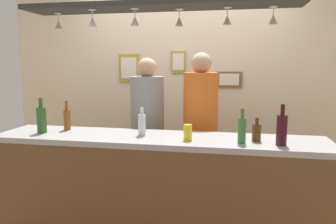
{
  "coord_description": "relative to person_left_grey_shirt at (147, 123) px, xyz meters",
  "views": [
    {
      "loc": [
        0.58,
        -2.89,
        1.6
      ],
      "look_at": [
        0.0,
        0.1,
        1.15
      ],
      "focal_mm": 35.12,
      "sensor_mm": 36.0,
      "label": 1
    }
  ],
  "objects": [
    {
      "name": "bar_counter",
      "position": [
        0.25,
        -0.81,
        -0.32
      ],
      "size": [
        2.7,
        0.55,
        1.02
      ],
      "color": "#99999E",
      "rests_on": "ground_plane"
    },
    {
      "name": "overhead_glass_rack",
      "position": [
        0.25,
        -0.61,
        1.05
      ],
      "size": [
        2.2,
        0.36,
        0.04
      ],
      "primitive_type": "cube",
      "color": "black"
    },
    {
      "name": "person_left_grey_shirt",
      "position": [
        0.0,
        0.0,
        0.0
      ],
      "size": [
        0.34,
        0.34,
        1.66
      ],
      "color": "#2D334C",
      "rests_on": "ground_plane"
    },
    {
      "name": "drink_can",
      "position": [
        0.51,
        -0.73,
        0.08
      ],
      "size": [
        0.07,
        0.07,
        0.12
      ],
      "primitive_type": "cylinder",
      "color": "yellow",
      "rests_on": "bar_counter"
    },
    {
      "name": "bottle_soda_clear",
      "position": [
        0.12,
        -0.62,
        0.11
      ],
      "size": [
        0.06,
        0.06,
        0.23
      ],
      "color": "silver",
      "rests_on": "bar_counter"
    },
    {
      "name": "hanging_wineglass_center",
      "position": [
        0.41,
        -0.55,
        0.94
      ],
      "size": [
        0.07,
        0.07,
        0.13
      ],
      "color": "silver",
      "rests_on": "overhead_glass_rack"
    },
    {
      "name": "hanging_wineglass_far_left",
      "position": [
        -0.64,
        -0.54,
        0.94
      ],
      "size": [
        0.07,
        0.07,
        0.13
      ],
      "color": "silver",
      "rests_on": "overhead_glass_rack"
    },
    {
      "name": "hanging_wineglass_left",
      "position": [
        -0.27,
        -0.66,
        0.94
      ],
      "size": [
        0.07,
        0.07,
        0.13
      ],
      "color": "silver",
      "rests_on": "overhead_glass_rack"
    },
    {
      "name": "bottle_wine_dark_red",
      "position": [
        1.2,
        -0.77,
        0.13
      ],
      "size": [
        0.08,
        0.08,
        0.3
      ],
      "color": "#380F19",
      "rests_on": "bar_counter"
    },
    {
      "name": "hanging_wineglass_center_right",
      "position": [
        0.79,
        -0.56,
        0.94
      ],
      "size": [
        0.07,
        0.07,
        0.13
      ],
      "color": "silver",
      "rests_on": "overhead_glass_rack"
    },
    {
      "name": "picture_frame_caricature",
      "position": [
        -0.43,
        0.75,
        0.55
      ],
      "size": [
        0.26,
        0.02,
        0.34
      ],
      "color": "#B29338",
      "rests_on": "back_wall"
    },
    {
      "name": "picture_frame_crest",
      "position": [
        0.19,
        0.75,
        0.62
      ],
      "size": [
        0.18,
        0.02,
        0.26
      ],
      "color": "#B29338",
      "rests_on": "back_wall"
    },
    {
      "name": "bottle_beer_green_import",
      "position": [
        0.92,
        -0.76,
        0.12
      ],
      "size": [
        0.06,
        0.06,
        0.26
      ],
      "color": "#336B2D",
      "rests_on": "bar_counter"
    },
    {
      "name": "hanging_wineglass_center_left",
      "position": [
        0.07,
        -0.64,
        0.94
      ],
      "size": [
        0.07,
        0.07,
        0.13
      ],
      "color": "silver",
      "rests_on": "overhead_glass_rack"
    },
    {
      "name": "person_right_orange_shirt",
      "position": [
        0.54,
        0.0,
        0.03
      ],
      "size": [
        0.34,
        0.34,
        1.71
      ],
      "color": "#2D334C",
      "rests_on": "ground_plane"
    },
    {
      "name": "bottle_champagne_green",
      "position": [
        -0.75,
        -0.7,
        0.13
      ],
      "size": [
        0.08,
        0.08,
        0.3
      ],
      "color": "#2D5623",
      "rests_on": "bar_counter"
    },
    {
      "name": "picture_frame_lower_pair",
      "position": [
        0.8,
        0.75,
        0.42
      ],
      "size": [
        0.3,
        0.02,
        0.18
      ],
      "color": "brown",
      "rests_on": "back_wall"
    },
    {
      "name": "bottle_beer_amber_tall",
      "position": [
        -0.6,
        -0.53,
        0.11
      ],
      "size": [
        0.06,
        0.06,
        0.26
      ],
      "color": "brown",
      "rests_on": "bar_counter"
    },
    {
      "name": "back_wall",
      "position": [
        0.25,
        0.79,
        0.3
      ],
      "size": [
        4.4,
        0.06,
        2.6
      ],
      "primitive_type": "cube",
      "color": "beige",
      "rests_on": "ground_plane"
    },
    {
      "name": "hanging_wineglass_right",
      "position": [
        1.13,
        -0.54,
        0.94
      ],
      "size": [
        0.07,
        0.07,
        0.13
      ],
      "color": "silver",
      "rests_on": "overhead_glass_rack"
    },
    {
      "name": "bottle_beer_brown_stubby",
      "position": [
        1.03,
        -0.67,
        0.08
      ],
      "size": [
        0.07,
        0.07,
        0.18
      ],
      "color": "#512D14",
      "rests_on": "bar_counter"
    }
  ]
}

